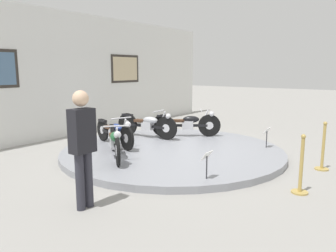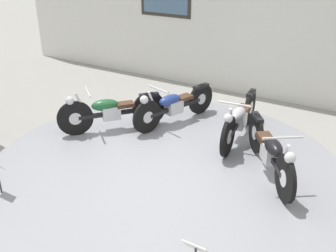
% 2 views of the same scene
% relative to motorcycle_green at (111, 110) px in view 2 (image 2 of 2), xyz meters
% --- Properties ---
extents(ground_plane, '(60.00, 60.00, 0.00)m').
position_rel_motorcycle_green_xyz_m(ground_plane, '(1.46, -0.52, -0.52)').
color(ground_plane, gray).
extents(display_platform, '(5.43, 5.43, 0.14)m').
position_rel_motorcycle_green_xyz_m(display_platform, '(1.46, -0.52, -0.45)').
color(display_platform, gray).
rests_on(display_platform, ground_plane).
extents(back_wall, '(14.00, 0.22, 3.82)m').
position_rel_motorcycle_green_xyz_m(back_wall, '(1.46, 3.48, 1.39)').
color(back_wall, silver).
rests_on(back_wall, ground_plane).
extents(motorcycle_green, '(1.30, 1.57, 0.79)m').
position_rel_motorcycle_green_xyz_m(motorcycle_green, '(0.00, 0.00, 0.00)').
color(motorcycle_green, black).
rests_on(motorcycle_green, display_platform).
extents(motorcycle_blue, '(0.70, 1.89, 0.78)m').
position_rel_motorcycle_green_xyz_m(motorcycle_blue, '(0.81, 0.84, -0.01)').
color(motorcycle_blue, black).
rests_on(motorcycle_blue, display_platform).
extents(motorcycle_silver, '(0.54, 2.00, 0.81)m').
position_rel_motorcycle_green_xyz_m(motorcycle_silver, '(2.10, 0.84, 0.01)').
color(motorcycle_silver, black).
rests_on(motorcycle_silver, display_platform).
extents(motorcycle_black, '(1.22, 1.65, 0.80)m').
position_rel_motorcycle_green_xyz_m(motorcycle_black, '(2.92, -0.00, 0.01)').
color(motorcycle_black, black).
rests_on(motorcycle_black, display_platform).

